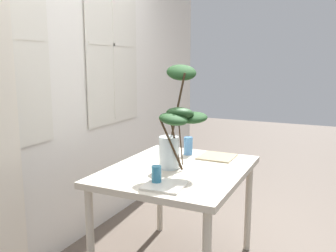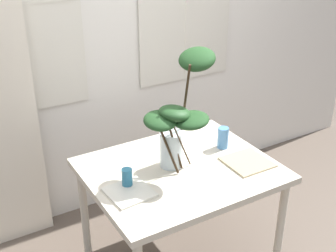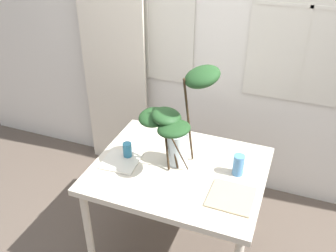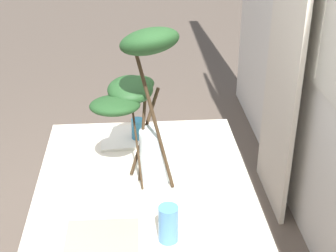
% 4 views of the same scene
% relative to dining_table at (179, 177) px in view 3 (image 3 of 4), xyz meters
% --- Properties ---
extents(ground, '(14.00, 14.00, 0.00)m').
position_rel_dining_table_xyz_m(ground, '(0.00, 0.00, -0.70)').
color(ground, brown).
extents(back_wall_with_windows, '(5.19, 0.14, 3.06)m').
position_rel_dining_table_xyz_m(back_wall_with_windows, '(-0.00, 1.01, 0.83)').
color(back_wall_with_windows, silver).
rests_on(back_wall_with_windows, ground).
extents(curtain_sheer_side, '(0.61, 0.03, 2.32)m').
position_rel_dining_table_xyz_m(curtain_sheer_side, '(-0.93, 0.86, 0.46)').
color(curtain_sheer_side, silver).
rests_on(curtain_sheer_side, ground).
extents(dining_table, '(1.14, 0.92, 0.78)m').
position_rel_dining_table_xyz_m(dining_table, '(0.00, 0.00, 0.00)').
color(dining_table, beige).
rests_on(dining_table, ground).
extents(vase_with_branches, '(0.54, 0.39, 0.76)m').
position_rel_dining_table_xyz_m(vase_with_branches, '(-0.02, -0.00, 0.44)').
color(vase_with_branches, silver).
rests_on(vase_with_branches, dining_table).
extents(drinking_glass_blue_left, '(0.06, 0.06, 0.12)m').
position_rel_dining_table_xyz_m(drinking_glass_blue_left, '(-0.37, -0.02, 0.14)').
color(drinking_glass_blue_left, teal).
rests_on(drinking_glass_blue_left, dining_table).
extents(drinking_glass_blue_right, '(0.07, 0.07, 0.14)m').
position_rel_dining_table_xyz_m(drinking_glass_blue_right, '(0.38, 0.08, 0.15)').
color(drinking_glass_blue_right, '#4C84BC').
rests_on(drinking_glass_blue_right, dining_table).
extents(plate_square_left, '(0.26, 0.26, 0.01)m').
position_rel_dining_table_xyz_m(plate_square_left, '(-0.39, -0.09, 0.09)').
color(plate_square_left, silver).
rests_on(plate_square_left, dining_table).
extents(plate_square_right, '(0.27, 0.27, 0.01)m').
position_rel_dining_table_xyz_m(plate_square_right, '(0.39, -0.16, 0.09)').
color(plate_square_right, tan).
rests_on(plate_square_right, dining_table).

